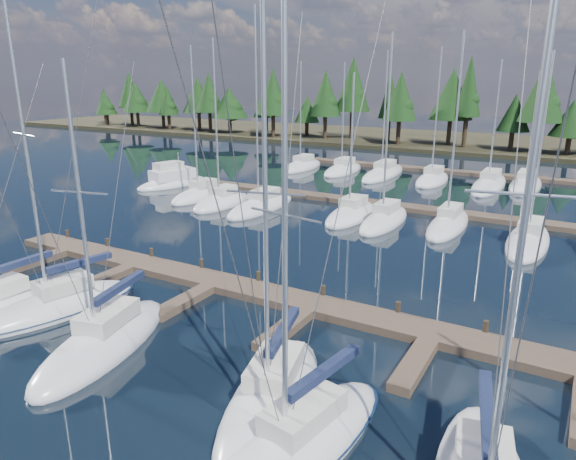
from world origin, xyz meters
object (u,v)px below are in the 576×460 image
Objects in this scene: main_dock at (308,310)px; front_sailboat_1 at (58,306)px; motor_yacht_left at (173,181)px; front_sailboat_4 at (295,447)px; front_sailboat_2 at (104,342)px; front_sailboat_3 at (272,399)px.

front_sailboat_1 is at bearing -151.09° from main_dock.
main_dock is at bearing 28.91° from front_sailboat_1.
front_sailboat_1 is (-10.86, -6.00, 0.10)m from main_dock.
front_sailboat_4 is at bearing -42.94° from motor_yacht_left.
front_sailboat_4 is at bearing -10.99° from front_sailboat_1.
front_sailboat_1 is at bearing -58.24° from motor_yacht_left.
front_sailboat_1 is at bearing 169.01° from front_sailboat_4.
main_dock is at bearing -36.76° from motor_yacht_left.
motor_yacht_left reaches higher than main_dock.
front_sailboat_1 is at bearing 164.53° from front_sailboat_2.
front_sailboat_2 is 10.42m from front_sailboat_4.
front_sailboat_4 reaches higher than motor_yacht_left.
front_sailboat_4 is 42.86m from motor_yacht_left.
front_sailboat_2 reaches higher than motor_yacht_left.
front_sailboat_2 is at bearing -15.47° from front_sailboat_1.
front_sailboat_4 is (4.26, -8.94, 0.08)m from main_dock.
main_dock is at bearing 50.52° from front_sailboat_2.
front_sailboat_1 is 13.25m from front_sailboat_3.
front_sailboat_1 is at bearing 174.88° from front_sailboat_3.
front_sailboat_2 is 0.89× the size of front_sailboat_3.
front_sailboat_2 is (4.82, -1.33, -0.03)m from front_sailboat_1.
motor_yacht_left is (-16.25, 26.26, 0.16)m from front_sailboat_1.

